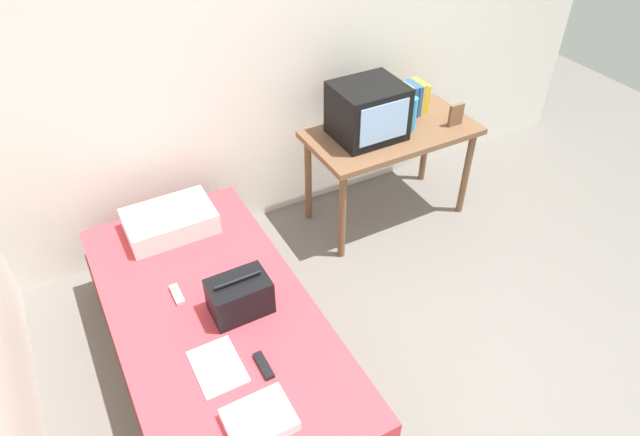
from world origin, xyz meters
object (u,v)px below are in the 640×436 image
water_bottle (411,114)px  remote_silver (177,294)px  handbag (240,296)px  picture_frame (456,115)px  desk (391,142)px  book_row (412,99)px  bed (219,343)px  pillow (170,221)px  folded_towel (259,420)px  tv (368,111)px  magazine (218,366)px  remote_dark (264,365)px

water_bottle → remote_silver: bearing=-164.6°
handbag → picture_frame: bearing=19.3°
desk → book_row: (0.25, 0.14, 0.20)m
bed → book_row: bearing=25.7°
pillow → picture_frame: bearing=-3.8°
pillow → folded_towel: (-0.05, -1.41, -0.04)m
bed → water_bottle: water_bottle is taller
tv → magazine: bearing=-143.6°
bed → tv: bearing=29.0°
handbag → remote_silver: handbag is taller
bed → pillow: size_ratio=3.93×
pillow → bed: bearing=-90.6°
water_bottle → book_row: (0.15, 0.19, -0.01)m
remote_silver → folded_towel: 0.88m
water_bottle → remote_silver: 1.91m
desk → remote_dark: desk is taller
water_bottle → remote_dark: size_ratio=1.51×
water_bottle → remote_silver: water_bottle is taller
tv → pillow: bearing=-178.3°
pillow → water_bottle: bearing=-1.2°
handbag → folded_towel: bearing=-105.5°
desk → remote_silver: (-1.70, -0.55, -0.13)m
remote_silver → handbag: bearing=-43.9°
magazine → remote_silver: size_ratio=2.01×
book_row → magazine: book_row is taller
folded_towel → pillow: bearing=88.0°
book_row → picture_frame: size_ratio=1.46×
remote_silver → magazine: bearing=-86.8°
water_bottle → remote_dark: 1.98m
picture_frame → folded_towel: (-2.03, -1.28, -0.28)m
remote_dark → folded_towel: folded_towel is taller
desk → remote_silver: bearing=-162.1°
magazine → remote_silver: 0.52m
folded_towel → picture_frame: bearing=32.1°
bed → water_bottle: bearing=22.4°
book_row → remote_dark: (-1.74, -1.31, -0.33)m
desk → pillow: size_ratio=2.28×
tv → pillow: size_ratio=0.87×
tv → picture_frame: bearing=-15.9°
picture_frame → remote_silver: 2.18m
tv → magazine: (-1.48, -1.09, -0.41)m
folded_towel → remote_dark: bearing=62.6°
water_bottle → handbag: (-1.55, -0.75, -0.25)m
handbag → desk: bearing=28.9°
desk → magazine: desk is taller
picture_frame → book_row: bearing=119.9°
water_bottle → folded_towel: (-1.72, -1.37, -0.32)m
remote_silver → folded_towel: folded_towel is taller
tv → handbag: tv is taller
picture_frame → desk: bearing=160.6°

